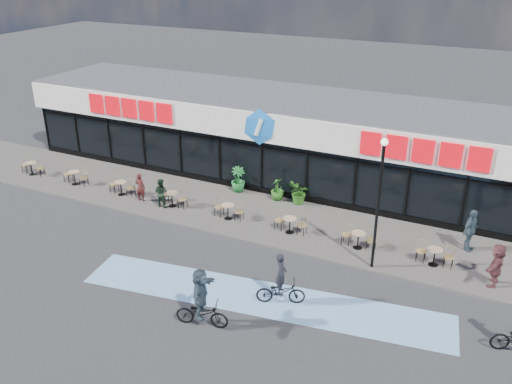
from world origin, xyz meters
The scene contains 22 objects.
ground centered at (0.00, 0.00, 0.00)m, with size 120.00×120.00×0.00m, color #28282B.
sidewalk centered at (0.00, 4.50, 0.05)m, with size 44.00×5.00×0.10m, color #504A47.
bike_lane centered at (4.00, -1.50, 0.01)m, with size 14.00×2.20×0.01m, color #6D9ECF.
building centered at (0.00, 9.93, 2.34)m, with size 30.60×6.57×4.75m.
lamp_post centered at (7.17, 2.30, 3.34)m, with size 0.28×0.28×5.50m.
bistro_set_0 centered at (-12.88, 3.61, 0.56)m, with size 1.54×0.62×0.90m.
bistro_set_1 centered at (-9.70, 3.61, 0.56)m, with size 1.54×0.62×0.90m.
bistro_set_2 centered at (-6.51, 3.61, 0.56)m, with size 1.54×0.62×0.90m.
bistro_set_3 centered at (-3.33, 3.61, 0.56)m, with size 1.54×0.62×0.90m.
bistro_set_4 centered at (-0.14, 3.61, 0.56)m, with size 1.54×0.62×0.90m.
bistro_set_5 centered at (3.04, 3.61, 0.56)m, with size 1.54×0.62×0.90m.
bistro_set_6 centered at (6.23, 3.61, 0.56)m, with size 1.54×0.62×0.90m.
bistro_set_7 centered at (9.41, 3.61, 0.56)m, with size 1.54×0.62×0.90m.
potted_plant_left centered at (-1.18, 6.59, 0.78)m, with size 0.76×0.76×1.35m, color #1B6128.
potted_plant_mid centered at (1.12, 6.54, 0.70)m, with size 0.67×0.67×1.20m, color #255819.
potted_plant_right centered at (2.30, 6.53, 0.69)m, with size 1.07×0.93×1.19m, color #2C621C.
patron_left centered at (-5.13, 3.38, 0.85)m, with size 0.55×0.36×1.50m, color #441918.
patron_right centered at (-3.79, 3.28, 0.84)m, with size 0.72×0.56×1.49m, color black.
pedestrian_a centered at (11.71, 3.07, 0.98)m, with size 1.63×0.52×1.76m, color brown.
pedestrian_b centered at (10.53, 5.43, 1.04)m, with size 1.11×0.46×1.89m, color #334550.
cyclist_a centered at (4.74, -1.44, 0.67)m, with size 1.91×1.27×2.07m.
cyclist_c centered at (2.82, -3.83, 0.99)m, with size 1.98×1.76×2.26m.
Camera 1 is at (11.10, -16.74, 11.99)m, focal length 38.00 mm.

